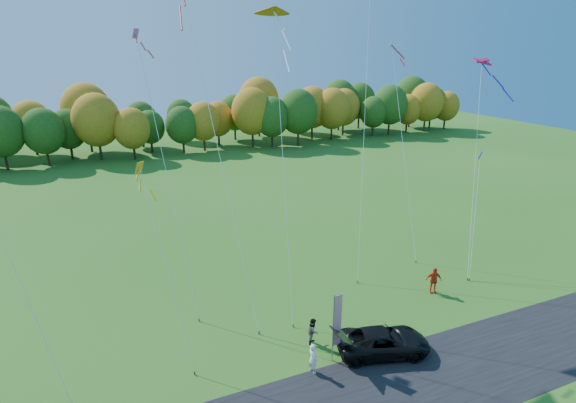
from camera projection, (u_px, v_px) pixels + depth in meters
name	position (u px, v px, depth m)	size (l,w,h in m)	color
ground	(330.00, 352.00, 25.12)	(160.00, 160.00, 0.00)	#295D18
asphalt_strip	(369.00, 400.00, 21.63)	(90.00, 6.00, 0.01)	black
tree_line	(170.00, 152.00, 72.98)	(116.00, 12.00, 10.00)	#1E4711
black_suv	(383.00, 342.00, 24.81)	(2.37, 5.15, 1.43)	black
person_tailgate_a	(313.00, 358.00, 23.29)	(0.61, 0.40, 1.68)	white
person_tailgate_b	(313.00, 331.00, 25.62)	(0.77, 0.60, 1.58)	gray
person_east	(434.00, 280.00, 30.90)	(1.11, 0.46, 1.90)	red
feather_flag	(337.00, 320.00, 23.71)	(0.54, 0.12, 4.06)	#999999
kite_delta_blue	(214.00, 132.00, 26.94)	(3.02, 10.44, 22.70)	#4C3F33
kite_parafoil_orange	(367.00, 59.00, 33.81)	(8.99, 12.22, 31.13)	#4C3F33
kite_delta_red	(283.00, 155.00, 28.05)	(3.23, 8.72, 19.79)	#4C3F33
kite_parafoil_rainbow	(475.00, 165.00, 34.06)	(6.77, 6.94, 15.73)	#4C3F33
kite_diamond_yellow	(166.00, 266.00, 23.63)	(1.84, 5.57, 10.71)	#4C3F33
kite_diamond_green	(30.00, 306.00, 21.75)	(3.14, 5.90, 8.84)	#4C3F33
kite_diamond_white	(404.00, 149.00, 35.98)	(1.71, 7.44, 17.15)	#4C3F33
kite_diamond_pink	(167.00, 174.00, 27.95)	(1.89, 7.59, 17.57)	#4C3F33
kite_diamond_blue_low	(475.00, 216.00, 33.13)	(3.04, 3.51, 9.08)	#4C3F33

